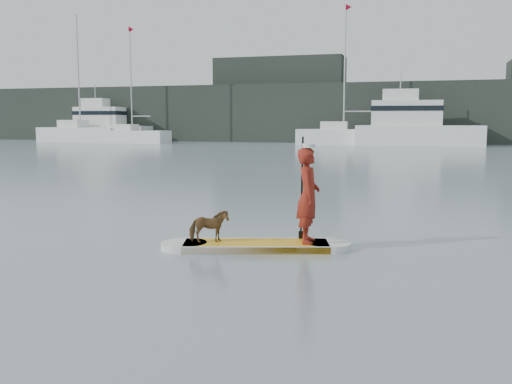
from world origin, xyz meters
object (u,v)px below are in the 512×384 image
(sailboat_d, at_px, (343,135))
(motor_yacht_b, at_px, (104,125))
(sailboat_b, at_px, (132,135))
(dog, at_px, (209,226))
(paddler, at_px, (308,195))
(paddleboard, at_px, (256,246))
(motor_yacht_a, at_px, (413,125))
(sailboat_a, at_px, (80,133))

(sailboat_d, bearing_deg, motor_yacht_b, 172.57)
(sailboat_b, bearing_deg, dog, -55.47)
(paddler, relative_size, motor_yacht_b, 0.17)
(paddler, xyz_separation_m, sailboat_d, (-5.57, 43.91, -0.03))
(paddleboard, height_order, paddler, paddler)
(motor_yacht_b, bearing_deg, sailboat_b, -35.98)
(sailboat_d, bearing_deg, paddleboard, -87.63)
(dog, height_order, motor_yacht_a, motor_yacht_a)
(paddleboard, xyz_separation_m, motor_yacht_a, (1.57, 44.13, 1.81))
(sailboat_d, xyz_separation_m, motor_yacht_a, (6.27, -0.03, 0.95))
(dog, height_order, motor_yacht_b, motor_yacht_b)
(dog, relative_size, motor_yacht_a, 0.06)
(sailboat_b, height_order, sailboat_d, sailboat_d)
(paddleboard, distance_m, dog, 0.88)
(paddler, height_order, sailboat_a, sailboat_a)
(paddleboard, relative_size, sailboat_a, 0.24)
(paddler, bearing_deg, motor_yacht_a, -9.57)
(paddleboard, xyz_separation_m, motor_yacht_b, (-30.91, 45.86, 1.66))
(sailboat_a, bearing_deg, paddleboard, -51.41)
(sailboat_a, bearing_deg, motor_yacht_b, 69.36)
(sailboat_a, distance_m, motor_yacht_b, 3.20)
(paddler, height_order, sailboat_b, sailboat_b)
(paddleboard, relative_size, sailboat_d, 0.25)
(paddler, xyz_separation_m, motor_yacht_b, (-31.77, 45.61, 0.78))
(sailboat_a, relative_size, motor_yacht_b, 1.39)
(sailboat_d, relative_size, motor_yacht_a, 1.13)
(sailboat_d, bearing_deg, sailboat_b, -178.93)
(sailboat_d, height_order, motor_yacht_a, sailboat_d)
(dog, height_order, sailboat_b, sailboat_b)
(motor_yacht_a, height_order, motor_yacht_b, motor_yacht_a)
(sailboat_d, bearing_deg, motor_yacht_a, -4.01)
(motor_yacht_a, distance_m, motor_yacht_b, 32.52)
(paddleboard, height_order, motor_yacht_b, motor_yacht_b)
(sailboat_b, bearing_deg, paddleboard, -54.55)
(sailboat_b, height_order, motor_yacht_a, sailboat_b)
(paddleboard, relative_size, paddler, 1.95)
(paddler, height_order, motor_yacht_a, motor_yacht_a)
(sailboat_a, bearing_deg, sailboat_d, 4.27)
(paddleboard, bearing_deg, dog, -180.00)
(motor_yacht_a, bearing_deg, sailboat_a, 177.45)
(paddler, bearing_deg, paddleboard, 97.71)
(dog, distance_m, sailboat_a, 53.38)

